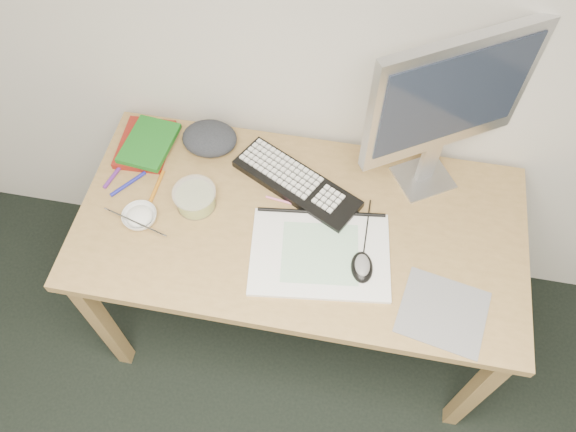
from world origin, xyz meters
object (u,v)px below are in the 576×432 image
(rice_bowl, at_px, (140,217))
(desk, at_px, (300,237))
(sketchpad, at_px, (320,254))
(monitor, at_px, (449,100))
(keyboard, at_px, (297,184))

(rice_bowl, bearing_deg, desk, 8.99)
(desk, xyz_separation_m, sketchpad, (0.08, -0.10, 0.09))
(monitor, xyz_separation_m, rice_bowl, (-0.86, -0.33, -0.34))
(desk, height_order, monitor, monitor)
(keyboard, bearing_deg, desk, -47.62)
(desk, relative_size, rice_bowl, 12.91)
(desk, xyz_separation_m, monitor, (0.37, 0.25, 0.44))
(keyboard, relative_size, rice_bowl, 4.01)
(desk, distance_m, sketchpad, 0.15)
(desk, distance_m, keyboard, 0.17)
(rice_bowl, bearing_deg, keyboard, 25.61)
(keyboard, distance_m, rice_bowl, 0.51)
(desk, xyz_separation_m, keyboard, (-0.04, 0.14, 0.10))
(monitor, bearing_deg, rice_bowl, 168.73)
(desk, relative_size, monitor, 2.42)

